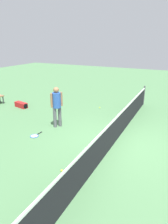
{
  "coord_description": "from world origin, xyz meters",
  "views": [
    {
      "loc": [
        6.29,
        1.9,
        3.47
      ],
      "look_at": [
        -0.13,
        -1.31,
        0.9
      ],
      "focal_mm": 32.46,
      "sensor_mm": 36.0,
      "label": 1
    }
  ],
  "objects_px": {
    "player_near_side": "(57,104)",
    "tennis_racket_near_player": "(35,136)",
    "tennis_ball_near_player": "(104,135)",
    "tennis_ball_by_net": "(62,171)",
    "tennis_ball_midcourt": "(100,108)",
    "equipment_bag": "(22,105)"
  },
  "relations": [
    {
      "from": "player_near_side",
      "to": "tennis_racket_near_player",
      "type": "xyz_separation_m",
      "value": [
        1.16,
        -0.28,
        -1.0
      ]
    },
    {
      "from": "tennis_racket_near_player",
      "to": "tennis_ball_near_player",
      "type": "bearing_deg",
      "value": 116.48
    },
    {
      "from": "tennis_ball_near_player",
      "to": "player_near_side",
      "type": "bearing_deg",
      "value": -89.52
    },
    {
      "from": "tennis_ball_by_net",
      "to": "tennis_ball_midcourt",
      "type": "bearing_deg",
      "value": -168.24
    },
    {
      "from": "player_near_side",
      "to": "tennis_ball_by_net",
      "type": "xyz_separation_m",
      "value": [
        2.57,
        1.83,
        -0.98
      ]
    },
    {
      "from": "tennis_ball_by_net",
      "to": "player_near_side",
      "type": "bearing_deg",
      "value": -144.5
    },
    {
      "from": "equipment_bag",
      "to": "tennis_ball_midcourt",
      "type": "bearing_deg",
      "value": 114.76
    },
    {
      "from": "tennis_racket_near_player",
      "to": "tennis_ball_near_player",
      "type": "relative_size",
      "value": 8.99
    },
    {
      "from": "tennis_racket_near_player",
      "to": "equipment_bag",
      "type": "bearing_deg",
      "value": -129.96
    },
    {
      "from": "tennis_racket_near_player",
      "to": "tennis_ball_by_net",
      "type": "height_order",
      "value": "tennis_ball_by_net"
    },
    {
      "from": "player_near_side",
      "to": "tennis_racket_near_player",
      "type": "relative_size",
      "value": 2.87
    },
    {
      "from": "tennis_ball_midcourt",
      "to": "equipment_bag",
      "type": "xyz_separation_m",
      "value": [
        1.77,
        -3.84,
        0.11
      ]
    },
    {
      "from": "player_near_side",
      "to": "tennis_racket_near_player",
      "type": "height_order",
      "value": "player_near_side"
    },
    {
      "from": "equipment_bag",
      "to": "player_near_side",
      "type": "bearing_deg",
      "value": 68.22
    },
    {
      "from": "tennis_ball_by_net",
      "to": "equipment_bag",
      "type": "height_order",
      "value": "equipment_bag"
    },
    {
      "from": "tennis_ball_near_player",
      "to": "tennis_ball_midcourt",
      "type": "bearing_deg",
      "value": -154.96
    },
    {
      "from": "tennis_ball_midcourt",
      "to": "equipment_bag",
      "type": "relative_size",
      "value": 0.08
    },
    {
      "from": "tennis_ball_near_player",
      "to": "equipment_bag",
      "type": "relative_size",
      "value": 0.08
    },
    {
      "from": "tennis_ball_by_net",
      "to": "equipment_bag",
      "type": "relative_size",
      "value": 0.08
    },
    {
      "from": "tennis_ball_midcourt",
      "to": "tennis_ball_near_player",
      "type": "bearing_deg",
      "value": 25.04
    },
    {
      "from": "tennis_racket_near_player",
      "to": "tennis_ball_by_net",
      "type": "bearing_deg",
      "value": 56.19
    },
    {
      "from": "tennis_racket_near_player",
      "to": "equipment_bag",
      "type": "distance_m",
      "value": 3.78
    }
  ]
}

